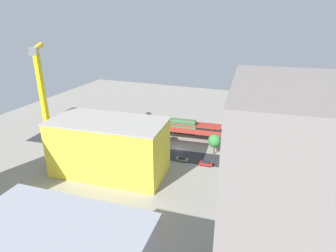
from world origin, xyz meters
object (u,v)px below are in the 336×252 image
(parked_car_4, at_px, (122,149))
(passenger_coach, at_px, (324,139))
(box_truck_1, at_px, (124,149))
(street_tree_1, at_px, (299,157))
(platform_canopy_far, at_px, (166,122))
(parked_car_2, at_px, (160,156))
(traffic_light, at_px, (159,135))
(platform_canopy_near, at_px, (191,132))
(parked_car_3, at_px, (142,153))
(locomotive, at_px, (257,133))
(parked_car_0, at_px, (206,163))
(box_truck_0, at_px, (141,152))
(parked_car_1, at_px, (182,159))
(freight_coach_far, at_px, (175,125))
(street_tree_4, at_px, (158,133))
(parked_car_5, at_px, (104,146))
(street_tree_2, at_px, (142,132))
(construction_building, at_px, (109,148))
(tower_crane, at_px, (44,101))
(street_tree_3, at_px, (215,141))
(street_tree_0, at_px, (246,144))

(parked_car_4, bearing_deg, passenger_coach, -156.51)
(box_truck_1, height_order, street_tree_1, street_tree_1)
(platform_canopy_far, distance_m, parked_car_2, 25.70)
(traffic_light, bearing_deg, parked_car_2, 115.94)
(platform_canopy_near, height_order, traffic_light, traffic_light)
(parked_car_3, xyz_separation_m, parked_car_4, (8.20, -0.14, 0.05))
(locomotive, xyz_separation_m, parked_car_0, (13.79, 30.31, -1.00))
(box_truck_1, bearing_deg, locomotive, -143.84)
(parked_car_0, xyz_separation_m, box_truck_0, (22.96, 1.28, 0.85))
(parked_car_1, distance_m, parked_car_3, 14.87)
(freight_coach_far, bearing_deg, street_tree_4, 85.87)
(parked_car_1, bearing_deg, box_truck_0, 5.50)
(street_tree_4, bearing_deg, parked_car_5, 23.56)
(platform_canopy_near, distance_m, street_tree_2, 19.30)
(parked_car_0, height_order, construction_building, construction_building)
(parked_car_5, bearing_deg, tower_crane, 61.12)
(traffic_light, bearing_deg, parked_car_5, 21.82)
(parked_car_2, xyz_separation_m, box_truck_0, (6.79, 1.25, 0.82))
(construction_building, bearing_deg, traffic_light, -112.10)
(parked_car_5, distance_m, street_tree_4, 20.77)
(locomotive, xyz_separation_m, street_tree_2, (40.98, 21.57, 2.84))
(locomotive, bearing_deg, parked_car_3, 39.50)
(street_tree_3, bearing_deg, locomotive, -121.77)
(platform_canopy_far, distance_m, freight_coach_far, 4.20)
(construction_building, bearing_deg, passenger_coach, -149.81)
(platform_canopy_near, height_order, freight_coach_far, freight_coach_far)
(platform_canopy_near, height_order, passenger_coach, passenger_coach)
(passenger_coach, distance_m, parked_car_1, 55.53)
(parked_car_1, xyz_separation_m, parked_car_4, (23.07, 0.09, 0.05))
(parked_car_4, distance_m, street_tree_1, 60.18)
(street_tree_0, distance_m, street_tree_3, 10.59)
(box_truck_0, bearing_deg, parked_car_3, -83.39)
(freight_coach_far, distance_m, traffic_light, 16.01)
(street_tree_0, xyz_separation_m, street_tree_1, (-16.91, 1.73, -1.29))
(platform_canopy_near, distance_m, construction_building, 36.85)
(parked_car_3, distance_m, tower_crane, 36.57)
(platform_canopy_far, height_order, street_tree_2, street_tree_2)
(tower_crane, bearing_deg, parked_car_3, -146.70)
(construction_building, bearing_deg, street_tree_3, -143.61)
(platform_canopy_far, xyz_separation_m, parked_car_1, (-15.02, 24.33, -3.23))
(street_tree_2, bearing_deg, parked_car_0, 162.19)
(street_tree_2, xyz_separation_m, traffic_light, (-7.25, 1.01, 0.27))
(freight_coach_far, relative_size, street_tree_1, 2.82)
(box_truck_0, bearing_deg, street_tree_3, -155.91)
(freight_coach_far, xyz_separation_m, street_tree_4, (1.11, 15.39, 1.96))
(parked_car_5, xyz_separation_m, box_truck_0, (-15.91, 1.42, 0.79))
(box_truck_0, xyz_separation_m, street_tree_2, (4.23, -10.02, 2.99))
(street_tree_1, relative_size, street_tree_3, 0.89)
(parked_car_5, relative_size, street_tree_3, 0.56)
(platform_canopy_near, bearing_deg, street_tree_0, 158.97)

